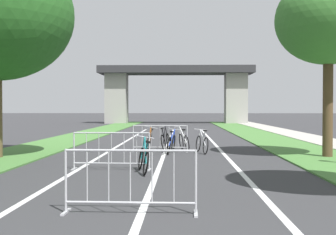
{
  "coord_description": "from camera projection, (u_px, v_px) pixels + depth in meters",
  "views": [
    {
      "loc": [
        0.65,
        -2.19,
        1.71
      ],
      "look_at": [
        0.15,
        13.73,
        1.37
      ],
      "focal_mm": 46.09,
      "sensor_mm": 36.0,
      "label": 1
    }
  ],
  "objects": [
    {
      "name": "tree_right_oak_mid",
      "position": [
        328.0,
        20.0,
        14.79
      ],
      "size": [
        3.63,
        3.63,
        6.31
      ],
      "color": "#4C3823",
      "rests_on": "ground"
    },
    {
      "name": "bicycle_black_5",
      "position": [
        166.0,
        141.0,
        17.43
      ],
      "size": [
        0.51,
        1.71,
        1.02
      ],
      "rotation": [
        0.0,
        0.0,
        -0.16
      ],
      "color": "black",
      "rests_on": "ground"
    },
    {
      "name": "overpass_bridge",
      "position": [
        176.0,
        85.0,
        48.88
      ],
      "size": [
        17.33,
        4.25,
        6.43
      ],
      "color": "#2D2D30",
      "rests_on": "ground"
    },
    {
      "name": "grass_verge_right",
      "position": [
        264.0,
        137.0,
        25.2
      ],
      "size": [
        2.76,
        56.59,
        0.05
      ],
      "primitive_type": "cube",
      "color": "#477A38",
      "rests_on": "ground"
    },
    {
      "name": "crowd_barrier_second",
      "position": [
        111.0,
        151.0,
        12.0
      ],
      "size": [
        2.2,
        0.53,
        1.05
      ],
      "rotation": [
        0.0,
        0.0,
        -0.04
      ],
      "color": "#ADADB2",
      "rests_on": "ground"
    },
    {
      "name": "bicycle_silver_1",
      "position": [
        202.0,
        143.0,
        16.51
      ],
      "size": [
        0.52,
        1.68,
        0.91
      ],
      "rotation": [
        0.0,
        0.0,
        0.22
      ],
      "color": "black",
      "rests_on": "ground"
    },
    {
      "name": "sidewalk_path_right",
      "position": [
        305.0,
        137.0,
        25.13
      ],
      "size": [
        2.1,
        56.59,
        0.08
      ],
      "primitive_type": "cube",
      "color": "#ADA89E",
      "rests_on": "ground"
    },
    {
      "name": "crowd_barrier_nearest",
      "position": [
        130.0,
        182.0,
        6.99
      ],
      "size": [
        2.19,
        0.48,
        1.05
      ],
      "rotation": [
        0.0,
        0.0,
        -0.02
      ],
      "color": "#ADADB2",
      "rests_on": "ground"
    },
    {
      "name": "bicycle_orange_0",
      "position": [
        149.0,
        141.0,
        17.38
      ],
      "size": [
        0.52,
        1.78,
        1.03
      ],
      "rotation": [
        0.0,
        0.0,
        3.13
      ],
      "color": "black",
      "rests_on": "ground"
    },
    {
      "name": "lane_stripe_right_lane",
      "position": [
        218.0,
        148.0,
        18.53
      ],
      "size": [
        0.14,
        32.74,
        0.01
      ],
      "primitive_type": "cube",
      "color": "silver",
      "rests_on": "ground"
    },
    {
      "name": "grass_verge_left",
      "position": [
        79.0,
        137.0,
        25.55
      ],
      "size": [
        2.76,
        56.59,
        0.05
      ],
      "primitive_type": "cube",
      "color": "#477A38",
      "rests_on": "ground"
    },
    {
      "name": "bicycle_white_4",
      "position": [
        184.0,
        141.0,
        17.48
      ],
      "size": [
        0.66,
        1.62,
        1.01
      ],
      "rotation": [
        0.0,
        0.0,
        0.23
      ],
      "color": "black",
      "rests_on": "ground"
    },
    {
      "name": "bicycle_blue_3",
      "position": [
        171.0,
        144.0,
        16.35
      ],
      "size": [
        0.52,
        1.75,
        0.93
      ],
      "rotation": [
        0.0,
        0.0,
        -0.13
      ],
      "color": "black",
      "rests_on": "ground"
    },
    {
      "name": "lane_stripe_left_lane",
      "position": [
        115.0,
        148.0,
        18.67
      ],
      "size": [
        0.14,
        32.74,
        0.01
      ],
      "primitive_type": "cube",
      "color": "silver",
      "rests_on": "ground"
    },
    {
      "name": "bicycle_teal_2",
      "position": [
        144.0,
        159.0,
        11.46
      ],
      "size": [
        0.51,
        1.65,
        0.97
      ],
      "rotation": [
        0.0,
        0.0,
        0.22
      ],
      "color": "black",
      "rests_on": "ground"
    },
    {
      "name": "lane_stripe_center",
      "position": [
        166.0,
        148.0,
        18.6
      ],
      "size": [
        0.14,
        32.74,
        0.01
      ],
      "primitive_type": "cube",
      "color": "silver",
      "rests_on": "ground"
    },
    {
      "name": "crowd_barrier_third",
      "position": [
        160.0,
        139.0,
        16.93
      ],
      "size": [
        2.2,
        0.53,
        1.05
      ],
      "rotation": [
        0.0,
        0.0,
        -0.04
      ],
      "color": "#ADADB2",
      "rests_on": "ground"
    }
  ]
}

